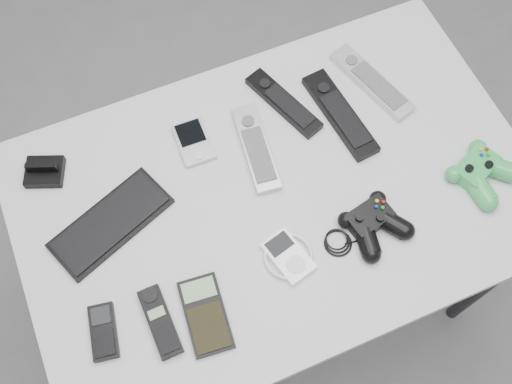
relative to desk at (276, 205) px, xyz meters
name	(u,v)px	position (x,y,z in m)	size (l,w,h in m)	color
floor	(294,286)	(0.07, -0.03, -0.66)	(3.50, 3.50, 0.00)	#5F5E63
desk	(276,205)	(0.00, 0.00, 0.00)	(1.07, 0.69, 0.72)	#AFAFB2
pda_keyboard	(111,223)	(-0.34, 0.07, 0.07)	(0.25, 0.11, 0.02)	black
dock_bracket	(43,170)	(-0.43, 0.23, 0.08)	(0.08, 0.07, 0.04)	black
pda	(194,142)	(-0.12, 0.18, 0.07)	(0.07, 0.11, 0.02)	#ACACB4
remote_silver_a	(256,148)	(0.00, 0.11, 0.07)	(0.05, 0.21, 0.02)	#ACACB4
remote_black_a	(284,103)	(0.10, 0.19, 0.07)	(0.05, 0.20, 0.02)	black
remote_black_b	(340,114)	(0.20, 0.12, 0.07)	(0.06, 0.24, 0.02)	black
remote_silver_b	(372,82)	(0.31, 0.16, 0.07)	(0.05, 0.22, 0.02)	#B6B5BC
mobile_phone	(103,332)	(-0.42, -0.14, 0.07)	(0.05, 0.11, 0.02)	black
cordless_handset	(160,322)	(-0.31, -0.16, 0.07)	(0.04, 0.14, 0.02)	black
calculator	(206,315)	(-0.23, -0.18, 0.07)	(0.08, 0.15, 0.02)	black
mp3_player	(288,256)	(-0.04, -0.14, 0.07)	(0.10, 0.10, 0.02)	white
controller_black	(373,222)	(0.15, -0.14, 0.08)	(0.21, 0.13, 0.04)	black
controller_green	(481,171)	(0.41, -0.13, 0.08)	(0.13, 0.14, 0.04)	#217C34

